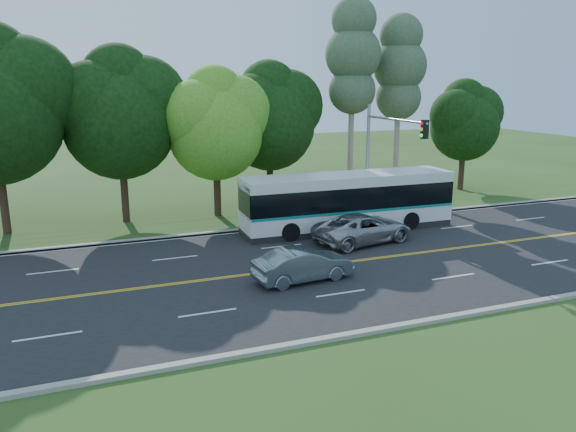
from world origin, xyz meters
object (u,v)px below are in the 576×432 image
object	(u,v)px
transit_bus	(348,202)
sedan	(303,265)
traffic_signal	(384,147)
suv	(363,228)

from	to	relation	value
transit_bus	sedan	bearing A→B (deg)	-127.56
transit_bus	sedan	distance (m)	8.96
traffic_signal	suv	xyz separation A→B (m)	(-2.66, -2.70, -3.89)
sedan	traffic_signal	bearing A→B (deg)	-54.45
traffic_signal	transit_bus	world-z (taller)	traffic_signal
sedan	suv	bearing A→B (deg)	-56.61
transit_bus	suv	world-z (taller)	transit_bus
traffic_signal	transit_bus	size ratio (longest dim) A/B	0.57
transit_bus	suv	xyz separation A→B (m)	(-0.40, -2.65, -0.83)
traffic_signal	sedan	world-z (taller)	traffic_signal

